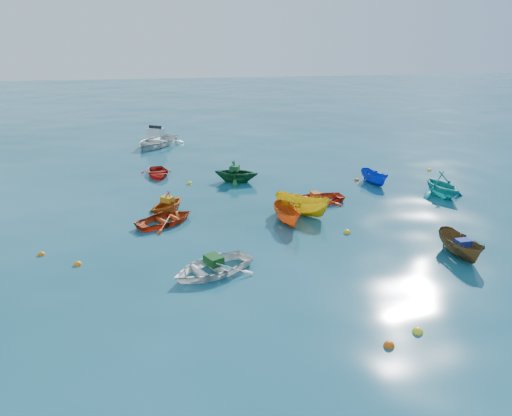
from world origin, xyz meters
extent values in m
plane|color=#0A3F4A|center=(0.00, 0.00, 0.00)|extent=(160.00, 160.00, 0.00)
imported|color=white|center=(-2.81, -1.18, 0.00)|extent=(4.25, 3.85, 0.72)
imported|color=#4F3A1C|center=(7.94, -1.31, 0.00)|extent=(1.23, 2.86, 1.08)
imported|color=#BF5312|center=(-4.62, 5.95, 0.00)|extent=(3.24, 3.29, 1.31)
imported|color=gold|center=(2.40, 4.70, 0.00)|extent=(3.18, 3.04, 1.24)
imported|color=teal|center=(11.26, 6.43, 0.00)|extent=(3.00, 3.33, 1.55)
imported|color=#C13610|center=(-4.70, 4.56, 0.00)|extent=(3.79, 3.49, 0.64)
imported|color=#D55614|center=(1.39, 3.68, 0.00)|extent=(1.30, 2.77, 1.03)
imported|color=#114B22|center=(-0.29, 11.14, 0.00)|extent=(3.42, 3.18, 1.47)
imported|color=red|center=(3.73, 6.50, 0.00)|extent=(3.38, 2.61, 0.65)
imported|color=#0D2BA7|center=(8.30, 9.39, 0.00)|extent=(1.49, 2.61, 0.95)
imported|color=#B5180F|center=(-5.30, 13.37, 0.00)|extent=(2.44, 3.14, 0.60)
imported|color=silver|center=(-5.62, 22.43, 0.00)|extent=(5.47, 5.94, 1.61)
cube|color=#104215|center=(-2.72, -1.14, 0.54)|extent=(0.84, 0.91, 0.36)
cube|color=navy|center=(7.95, -1.46, 0.69)|extent=(0.62, 0.49, 0.29)
cube|color=orange|center=(-4.59, 5.98, 0.80)|extent=(0.76, 0.74, 0.29)
cube|color=#134F25|center=(-0.38, 11.17, 0.91)|extent=(0.75, 0.86, 0.35)
cube|color=#BE4313|center=(3.63, 6.48, 0.46)|extent=(0.50, 0.62, 0.27)
sphere|color=orange|center=(-8.31, 0.42, 0.00)|extent=(0.34, 0.34, 0.34)
sphere|color=yellow|center=(3.50, -6.45, 0.00)|extent=(0.36, 0.36, 0.36)
sphere|color=#E2540C|center=(2.27, -7.01, 0.00)|extent=(0.35, 0.35, 0.35)
sphere|color=orange|center=(-10.04, 1.67, 0.00)|extent=(0.31, 0.31, 0.31)
sphere|color=gold|center=(3.97, 1.91, 0.00)|extent=(0.36, 0.36, 0.36)
sphere|color=#EA4B0C|center=(7.44, 10.16, 0.00)|extent=(0.29, 0.29, 0.29)
sphere|color=yellow|center=(-3.29, 11.15, 0.00)|extent=(0.33, 0.33, 0.33)
sphere|color=#FF650D|center=(9.20, 10.51, 0.00)|extent=(0.32, 0.32, 0.32)
sphere|color=yellow|center=(13.24, 11.64, 0.00)|extent=(0.31, 0.31, 0.31)
camera|label=1|loc=(-3.93, -19.32, 9.41)|focal=35.00mm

